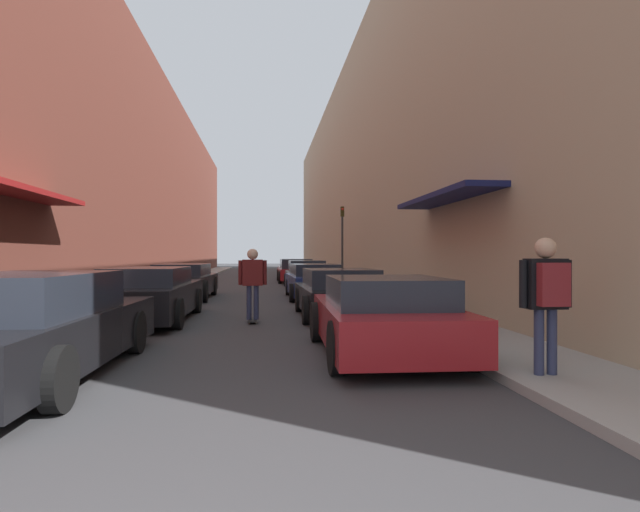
% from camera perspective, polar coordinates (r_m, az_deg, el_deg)
% --- Properties ---
extents(ground, '(128.87, 128.87, 0.00)m').
position_cam_1_polar(ground, '(24.58, -7.47, -3.49)').
color(ground, '#38383A').
extents(curb_strip_left, '(1.80, 58.58, 0.12)m').
position_cam_1_polar(curb_strip_left, '(30.79, -15.13, -2.65)').
color(curb_strip_left, gray).
rests_on(curb_strip_left, ground).
extents(curb_strip_right, '(1.80, 58.58, 0.12)m').
position_cam_1_polar(curb_strip_right, '(30.65, 0.68, -2.65)').
color(curb_strip_right, gray).
rests_on(curb_strip_right, ground).
extents(building_row_left, '(4.90, 58.58, 11.76)m').
position_cam_1_polar(building_row_left, '(31.62, -20.38, 7.99)').
color(building_row_left, brown).
rests_on(building_row_left, ground).
extents(building_row_right, '(4.90, 58.58, 12.78)m').
position_cam_1_polar(building_row_right, '(31.47, 5.99, 8.97)').
color(building_row_right, tan).
rests_on(building_row_right, ground).
extents(parked_car_left_0, '(1.87, 4.82, 1.33)m').
position_cam_1_polar(parked_car_left_0, '(7.21, -29.87, -7.14)').
color(parked_car_left_0, black).
rests_on(parked_car_left_0, ground).
extents(parked_car_left_1, '(1.93, 4.80, 1.26)m').
position_cam_1_polar(parked_car_left_1, '(12.36, -18.84, -4.19)').
color(parked_car_left_1, black).
rests_on(parked_car_left_1, ground).
extents(parked_car_left_2, '(1.95, 4.80, 1.23)m').
position_cam_1_polar(parked_car_left_2, '(18.21, -15.31, -2.82)').
color(parked_car_left_2, black).
rests_on(parked_car_left_2, ground).
extents(parked_car_right_0, '(2.02, 4.11, 1.21)m').
position_cam_1_polar(parked_car_right_0, '(7.85, 7.32, -6.83)').
color(parked_car_right_0, maroon).
rests_on(parked_car_right_0, ground).
extents(parked_car_right_1, '(2.00, 4.09, 1.20)m').
position_cam_1_polar(parked_car_right_1, '(12.42, 2.20, -4.31)').
color(parked_car_right_1, black).
rests_on(parked_car_right_1, ground).
extents(parked_car_right_2, '(1.87, 4.67, 1.23)m').
position_cam_1_polar(parked_car_right_2, '(17.78, -0.71, -2.93)').
color(parked_car_right_2, navy).
rests_on(parked_car_right_2, ground).
extents(parked_car_right_3, '(1.91, 4.47, 1.29)m').
position_cam_1_polar(parked_car_right_3, '(23.10, -1.62, -2.18)').
color(parked_car_right_3, '#515459').
rests_on(parked_car_right_3, ground).
extents(parked_car_right_4, '(2.04, 4.55, 1.31)m').
position_cam_1_polar(parked_car_right_4, '(28.28, -2.82, -1.73)').
color(parked_car_right_4, maroon).
rests_on(parked_car_right_4, ground).
extents(parked_car_right_5, '(1.90, 4.13, 1.26)m').
position_cam_1_polar(parked_car_right_5, '(33.74, -3.19, -1.47)').
color(parked_car_right_5, silver).
rests_on(parked_car_right_5, ground).
extents(skateboarder, '(0.65, 0.78, 1.69)m').
position_cam_1_polar(skateboarder, '(11.51, -7.71, -2.42)').
color(skateboarder, black).
rests_on(skateboarder, ground).
extents(traffic_light, '(0.16, 0.22, 3.63)m').
position_cam_1_polar(traffic_light, '(22.75, 2.56, 2.15)').
color(traffic_light, '#2D2D2D').
rests_on(traffic_light, curb_strip_right).
extents(pedestrian, '(0.66, 0.36, 1.64)m').
position_cam_1_polar(pedestrian, '(6.52, 24.50, -3.47)').
color(pedestrian, '#2D3351').
rests_on(pedestrian, curb_strip_right).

